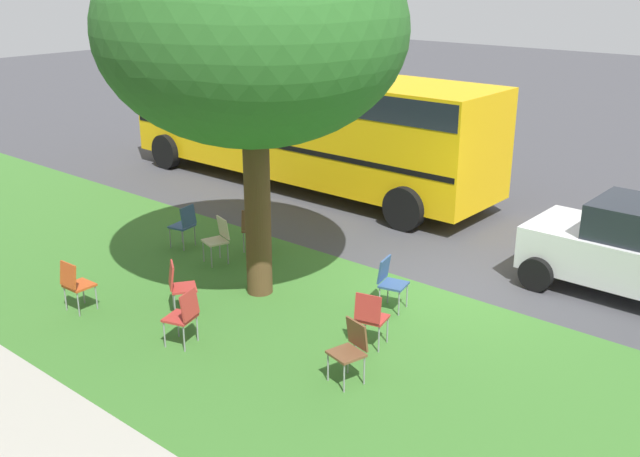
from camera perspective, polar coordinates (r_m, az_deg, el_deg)
ground at (r=13.15m, az=9.99°, el=-4.44°), size 80.00×80.00×0.00m
grass_verge at (r=10.77m, az=1.13°, el=-9.81°), size 48.00×6.00×0.01m
street_tree at (r=11.66m, az=-5.32°, el=15.09°), size 4.85×4.85×6.21m
chair_0 at (r=14.35m, az=-5.21°, el=0.08°), size 0.53×0.54×0.88m
chair_1 at (r=14.80m, az=-10.55°, el=0.43°), size 0.49×0.48×0.88m
chair_2 at (r=9.90m, az=2.40°, el=-9.23°), size 0.50×0.51×0.88m
chair_3 at (r=11.98m, az=5.47°, el=-3.99°), size 0.50×0.50×0.88m
chair_4 at (r=13.93m, az=-7.95°, el=-0.64°), size 0.52×0.52×0.88m
chair_5 at (r=10.97m, az=-10.59°, el=-6.56°), size 0.52×0.52×0.88m
chair_6 at (r=11.98m, az=-10.98°, el=-4.26°), size 0.58×0.58×0.88m
chair_7 at (r=12.47m, az=-18.60°, el=-4.00°), size 0.43×0.43×0.88m
chair_8 at (r=10.77m, az=3.96°, el=-6.78°), size 0.50×0.51×0.88m
school_bus at (r=18.68m, az=-1.37°, el=8.69°), size 10.40×2.80×2.88m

